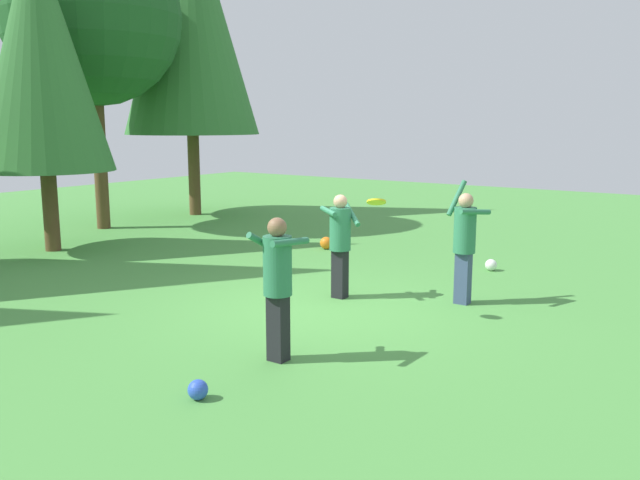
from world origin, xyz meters
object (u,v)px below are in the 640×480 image
Objects in this scene: person_thrower at (465,238)px; tree_far_right at (189,12)px; frisbee at (376,202)px; ball_white at (491,265)px; person_bystander at (340,237)px; ball_blue at (198,390)px; person_catcher at (278,277)px; ball_orange at (326,243)px; tree_center at (39,50)px; tree_right at (92,17)px.

tree_far_right reaches higher than person_thrower.
person_thrower is at bearing -21.88° from frisbee.
ball_white is (2.50, 0.49, -0.93)m from person_thrower.
tree_far_right reaches higher than ball_white.
person_bystander is 0.18× the size of tree_far_right.
tree_far_right reaches higher than ball_blue.
person_catcher is 1.65m from ball_blue.
frisbee reaches higher than ball_orange.
person_catcher is at bearing 1.59° from ball_blue.
ball_orange reaches higher than ball_blue.
person_thrower is at bearing -168.91° from ball_white.
person_bystander is at bearing 54.76° from frisbee.
ball_blue is at bearing -154.48° from ball_orange.
tree_center reaches higher than person_thrower.
person_bystander is 1.55m from frisbee.
person_bystander is 11.73m from tree_far_right.
ball_blue is (-5.01, 0.73, -0.93)m from person_thrower.
tree_right is (5.14, 10.08, 4.40)m from person_catcher.
person_catcher is at bearing -130.13° from tree_far_right.
ball_white reaches higher than ball_blue.
tree_right reaches higher than person_catcher.
person_thrower reaches higher than person_catcher.
ball_white is 11.69m from tree_right.
ball_white is at bearing -89.75° from ball_orange.
tree_far_right is at bearing 45.70° from ball_blue.
person_thrower is at bearing -8.37° from person_catcher.
tree_far_right is 1.24× the size of tree_right.
person_bystander is 3.65m from ball_white.
ball_orange is (4.08, 3.66, -1.58)m from frisbee.
ball_orange is (6.12, 3.54, -0.89)m from person_catcher.
tree_right reaches higher than person_bystander.
frisbee is (2.04, -0.13, 0.69)m from person_catcher.
person_bystander is at bearing 158.92° from ball_white.
person_bystander is 0.24× the size of tree_center.
tree_center is at bearing 126.52° from ball_orange.
person_thrower reaches higher than ball_orange.
ball_orange is at bearing -98.04° from person_thrower.
tree_right is (-1.00, 10.37, 5.31)m from ball_white.
ball_orange is 8.30m from ball_blue.
tree_center is at bearing 76.90° from person_catcher.
tree_center is at bearing 86.73° from frisbee.
ball_orange is 0.04× the size of tree_center.
person_catcher is (-3.64, 0.77, -0.01)m from person_thrower.
ball_blue is (-7.49, -3.57, -0.03)m from ball_orange.
frisbee is (-0.79, -1.12, 0.72)m from person_bystander.
frisbee is at bearing -122.28° from tree_far_right.
person_catcher is 6.21× the size of ball_orange.
person_bystander is 4.58× the size of frisbee.
ball_orange reaches higher than ball_white.
frisbee is 1.73× the size of ball_blue.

